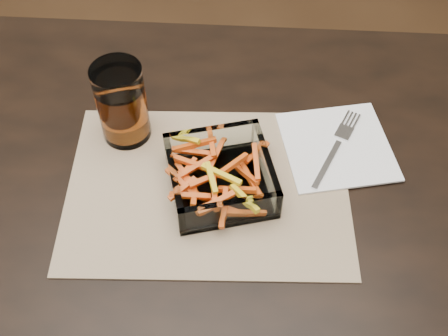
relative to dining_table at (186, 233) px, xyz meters
The scene contains 6 objects.
dining_table is the anchor object (origin of this frame).
placemat 0.10m from the dining_table, 43.58° to the left, with size 0.45×0.33×0.00m, color tan.
glass_bowl 0.13m from the dining_table, 32.31° to the left, with size 0.19×0.19×0.06m.
tumbler 0.24m from the dining_table, 128.02° to the left, with size 0.08×0.08×0.14m.
napkin 0.30m from the dining_table, 27.89° to the left, with size 0.18×0.18×0.00m, color white.
fork 0.30m from the dining_table, 27.56° to the left, with size 0.09×0.18×0.00m.
Camera 1 is at (0.10, -0.49, 1.48)m, focal length 45.00 mm.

